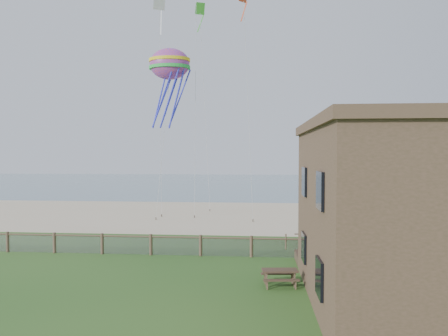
% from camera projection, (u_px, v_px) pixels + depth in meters
% --- Properties ---
extents(ground, '(160.00, 160.00, 0.00)m').
position_uv_depth(ground, '(182.00, 291.00, 17.64)').
color(ground, '#27531C').
rests_on(ground, ground).
extents(sand_beach, '(72.00, 20.00, 0.02)m').
position_uv_depth(sand_beach, '(223.00, 215.00, 39.55)').
color(sand_beach, '#C7B290').
rests_on(sand_beach, ground).
extents(ocean, '(160.00, 68.00, 0.02)m').
position_uv_depth(ocean, '(241.00, 183.00, 83.38)').
color(ocean, slate).
rests_on(ocean, ground).
extents(chainlink_fence, '(36.20, 0.20, 1.25)m').
position_uv_depth(chainlink_fence, '(201.00, 247.00, 23.59)').
color(chainlink_fence, brown).
rests_on(chainlink_fence, ground).
extents(motel_deck, '(15.00, 2.00, 0.50)m').
position_uv_depth(motel_deck, '(436.00, 261.00, 21.55)').
color(motel_deck, '#4F3D2D').
rests_on(motel_deck, ground).
extents(picnic_table, '(1.74, 1.38, 0.69)m').
position_uv_depth(picnic_table, '(280.00, 278.00, 18.25)').
color(picnic_table, '#4F3D2D').
rests_on(picnic_table, ground).
extents(octopus_kite, '(3.75, 2.89, 7.08)m').
position_uv_depth(octopus_kite, '(170.00, 86.00, 32.97)').
color(octopus_kite, '#FF5528').
extents(kite_white, '(1.88, 2.19, 2.92)m').
position_uv_depth(kite_white, '(159.00, 13.00, 33.68)').
color(kite_white, white).
extents(kite_red, '(1.78, 1.78, 2.27)m').
position_uv_depth(kite_red, '(244.00, 3.00, 30.99)').
color(kite_red, '#E04F27').
extents(kite_green, '(1.57, 1.91, 2.46)m').
position_uv_depth(kite_green, '(200.00, 16.00, 37.42)').
color(kite_green, green).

